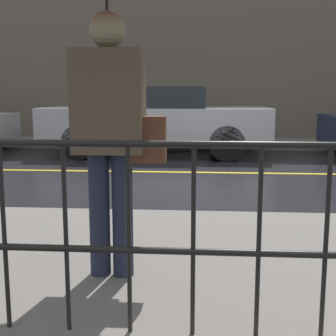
# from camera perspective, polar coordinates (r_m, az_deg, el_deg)

# --- Properties ---
(ground_plane) EXTENTS (80.00, 80.00, 0.00)m
(ground_plane) POSITION_cam_1_polar(r_m,az_deg,el_deg) (7.97, 3.98, -0.55)
(ground_plane) COLOR black
(sidewalk_near) EXTENTS (28.00, 2.79, 0.12)m
(sidewalk_near) POSITION_cam_1_polar(r_m,az_deg,el_deg) (3.63, 3.44, -11.66)
(sidewalk_near) COLOR slate
(sidewalk_near) RESTS_ON ground_plane
(sidewalk_far) EXTENTS (28.00, 1.94, 0.12)m
(sidewalk_far) POSITION_cam_1_polar(r_m,az_deg,el_deg) (11.97, 4.14, 3.03)
(sidewalk_far) COLOR slate
(sidewalk_far) RESTS_ON ground_plane
(lane_marking) EXTENTS (25.20, 0.12, 0.01)m
(lane_marking) POSITION_cam_1_polar(r_m,az_deg,el_deg) (7.97, 3.98, -0.53)
(lane_marking) COLOR gold
(lane_marking) RESTS_ON ground_plane
(building_storefront) EXTENTS (28.00, 0.30, 6.41)m
(building_storefront) POSITION_cam_1_polar(r_m,az_deg,el_deg) (13.15, 4.33, 17.32)
(building_storefront) COLOR #706656
(building_storefront) RESTS_ON ground_plane
(railing_foreground) EXTENTS (12.00, 0.04, 1.00)m
(railing_foreground) POSITION_cam_1_polar(r_m,az_deg,el_deg) (2.33, 3.12, -5.93)
(railing_foreground) COLOR black
(railing_foreground) RESTS_ON sidewalk_near
(pedestrian) EXTENTS (1.02, 1.02, 2.14)m
(pedestrian) POSITION_cam_1_polar(r_m,az_deg,el_deg) (3.10, -7.32, 17.09)
(pedestrian) COLOR #23283D
(pedestrian) RESTS_ON sidewalk_near
(car_silver) EXTENTS (4.76, 1.72, 1.46)m
(car_silver) POSITION_cam_1_polar(r_m,az_deg,el_deg) (10.03, -1.69, 5.91)
(car_silver) COLOR #B2B5BA
(car_silver) RESTS_ON ground_plane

